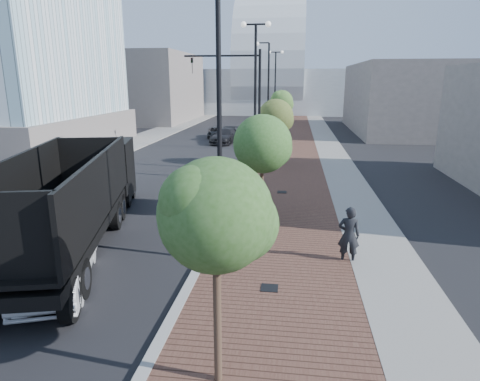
# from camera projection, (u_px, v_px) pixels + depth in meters

# --- Properties ---
(sidewalk) EXTENTS (7.00, 140.00, 0.12)m
(sidewalk) POSITION_uv_depth(u_px,v_px,m) (299.00, 141.00, 42.83)
(sidewalk) COLOR #4C2D23
(sidewalk) RESTS_ON ground
(concrete_strip) EXTENTS (2.40, 140.00, 0.13)m
(concrete_strip) POSITION_uv_depth(u_px,v_px,m) (326.00, 141.00, 42.49)
(concrete_strip) COLOR slate
(concrete_strip) RESTS_ON ground
(curb) EXTENTS (0.30, 140.00, 0.14)m
(curb) POSITION_uv_depth(u_px,v_px,m) (265.00, 140.00, 43.27)
(curb) COLOR gray
(curb) RESTS_ON ground
(west_sidewalk) EXTENTS (4.00, 140.00, 0.12)m
(west_sidewalk) POSITION_uv_depth(u_px,v_px,m) (145.00, 138.00, 44.90)
(west_sidewalk) COLOR slate
(west_sidewalk) RESTS_ON ground
(dump_truck) EXTENTS (5.94, 13.92, 3.68)m
(dump_truck) POSITION_uv_depth(u_px,v_px,m) (88.00, 191.00, 17.49)
(dump_truck) COLOR black
(dump_truck) RESTS_ON ground
(white_sedan) EXTENTS (3.30, 5.22, 1.62)m
(white_sedan) POSITION_uv_depth(u_px,v_px,m) (58.00, 260.00, 12.51)
(white_sedan) COLOR silver
(white_sedan) RESTS_ON ground
(dark_car_mid) EXTENTS (2.53, 4.38, 1.15)m
(dark_car_mid) POSITION_uv_depth(u_px,v_px,m) (217.00, 132.00, 45.35)
(dark_car_mid) COLOR black
(dark_car_mid) RESTS_ON ground
(dark_car_far) EXTENTS (2.81, 5.27, 1.45)m
(dark_car_far) POSITION_uv_depth(u_px,v_px,m) (225.00, 136.00, 41.47)
(dark_car_far) COLOR black
(dark_car_far) RESTS_ON ground
(pedestrian) EXTENTS (0.78, 0.56, 1.99)m
(pedestrian) POSITION_uv_depth(u_px,v_px,m) (349.00, 235.00, 14.03)
(pedestrian) COLOR black
(pedestrian) RESTS_ON ground
(streetlight_1) EXTENTS (1.44, 0.56, 9.21)m
(streetlight_1) POSITION_uv_depth(u_px,v_px,m) (216.00, 135.00, 13.35)
(streetlight_1) COLOR black
(streetlight_1) RESTS_ON ground
(streetlight_2) EXTENTS (1.72, 0.56, 9.28)m
(streetlight_2) POSITION_uv_depth(u_px,v_px,m) (255.00, 102.00, 24.72)
(streetlight_2) COLOR black
(streetlight_2) RESTS_ON ground
(streetlight_3) EXTENTS (1.44, 0.56, 9.21)m
(streetlight_3) POSITION_uv_depth(u_px,v_px,m) (267.00, 101.00, 36.36)
(streetlight_3) COLOR black
(streetlight_3) RESTS_ON ground
(streetlight_4) EXTENTS (1.72, 0.56, 9.28)m
(streetlight_4) POSITION_uv_depth(u_px,v_px,m) (275.00, 92.00, 47.73)
(streetlight_4) COLOR black
(streetlight_4) RESTS_ON ground
(traffic_mast) EXTENTS (5.09, 0.20, 8.00)m
(traffic_mast) POSITION_uv_depth(u_px,v_px,m) (246.00, 97.00, 27.67)
(traffic_mast) COLOR black
(traffic_mast) RESTS_ON ground
(tree_0) EXTENTS (2.23, 2.16, 4.72)m
(tree_0) POSITION_uv_depth(u_px,v_px,m) (219.00, 216.00, 7.66)
(tree_0) COLOR #382619
(tree_0) RESTS_ON ground
(tree_1) EXTENTS (2.60, 2.59, 4.64)m
(tree_1) POSITION_uv_depth(u_px,v_px,m) (264.00, 144.00, 18.28)
(tree_1) COLOR #382619
(tree_1) RESTS_ON ground
(tree_2) EXTENTS (2.57, 2.55, 4.80)m
(tree_2) POSITION_uv_depth(u_px,v_px,m) (276.00, 117.00, 29.74)
(tree_2) COLOR #382619
(tree_2) RESTS_ON ground
(tree_3) EXTENTS (2.32, 2.26, 5.15)m
(tree_3) POSITION_uv_depth(u_px,v_px,m) (282.00, 102.00, 41.12)
(tree_3) COLOR #382619
(tree_3) RESTS_ON ground
(convention_center) EXTENTS (50.00, 30.00, 50.00)m
(convention_center) POSITION_uv_depth(u_px,v_px,m) (272.00, 81.00, 85.15)
(convention_center) COLOR #ACB3B6
(convention_center) RESTS_ON ground
(commercial_block_nw) EXTENTS (14.00, 20.00, 10.00)m
(commercial_block_nw) POSITION_uv_depth(u_px,v_px,m) (144.00, 88.00, 63.69)
(commercial_block_nw) COLOR #69625F
(commercial_block_nw) RESTS_ON ground
(commercial_block_ne) EXTENTS (12.00, 22.00, 8.00)m
(commercial_block_ne) POSITION_uv_depth(u_px,v_px,m) (406.00, 98.00, 49.85)
(commercial_block_ne) COLOR #5F5956
(commercial_block_ne) RESTS_ON ground
(utility_cover_1) EXTENTS (0.50, 0.50, 0.02)m
(utility_cover_1) POSITION_uv_depth(u_px,v_px,m) (270.00, 288.00, 12.27)
(utility_cover_1) COLOR black
(utility_cover_1) RESTS_ON sidewalk
(utility_cover_2) EXTENTS (0.50, 0.50, 0.02)m
(utility_cover_2) POSITION_uv_depth(u_px,v_px,m) (282.00, 192.00, 22.81)
(utility_cover_2) COLOR black
(utility_cover_2) RESTS_ON sidewalk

